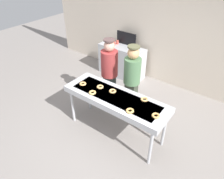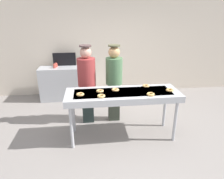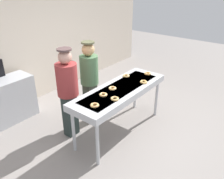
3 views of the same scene
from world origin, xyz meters
name	(u,v)px [view 2 (image 2 of 3)]	position (x,y,z in m)	size (l,w,h in m)	color
ground_plane	(122,135)	(0.00, 0.00, 0.00)	(16.00, 16.00, 0.00)	gray
back_wall	(109,35)	(0.00, 2.48, 1.69)	(8.00, 0.12, 3.38)	beige
fryer_conveyor	(123,96)	(0.00, 0.00, 0.85)	(2.08, 0.69, 0.93)	#B7BABF
glazed_donut_0	(80,94)	(-0.77, -0.08, 0.94)	(0.14, 0.14, 0.04)	#E9AD64
glazed_donut_1	(146,86)	(0.49, 0.22, 0.94)	(0.14, 0.14, 0.04)	#DFAC64
glazed_donut_2	(151,94)	(0.45, -0.21, 0.94)	(0.14, 0.14, 0.04)	#E8B25F
glazed_donut_3	(115,90)	(-0.13, 0.08, 0.94)	(0.14, 0.14, 0.04)	#EEB76A
glazed_donut_4	(170,90)	(0.86, -0.06, 0.94)	(0.14, 0.14, 0.04)	#E8AB5C
glazed_donut_5	(101,96)	(-0.41, -0.19, 0.94)	(0.14, 0.14, 0.04)	#E0B164
glazed_donut_6	(100,91)	(-0.41, 0.05, 0.94)	(0.14, 0.14, 0.04)	#EBB369
worker_baker	(87,79)	(-0.65, 0.66, 0.98)	(0.37, 0.37, 1.68)	#212C2A
worker_assistant	(114,79)	(-0.08, 0.68, 0.97)	(0.35, 0.35, 1.68)	#343B2F
prep_counter	(66,83)	(-1.25, 2.03, 0.45)	(1.35, 0.50, 0.90)	#B7BABF
paper_cup_0	(55,66)	(-1.50, 1.99, 0.96)	(0.07, 0.07, 0.11)	#CC4C3F
paper_cup_1	(56,65)	(-1.48, 2.12, 0.96)	(0.07, 0.07, 0.11)	#CC4C3F
menu_display	(64,59)	(-1.25, 2.24, 1.08)	(0.62, 0.04, 0.35)	black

